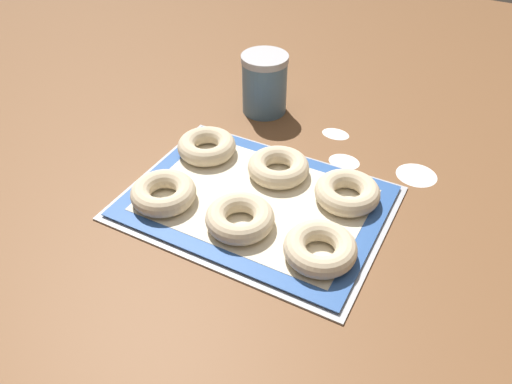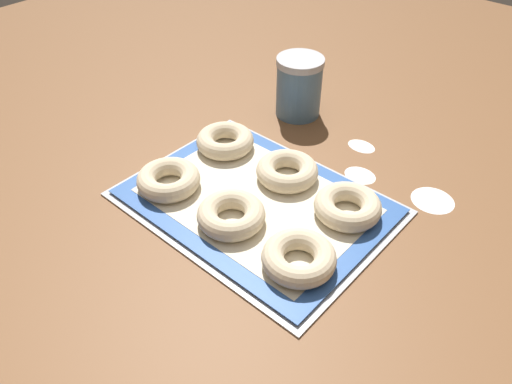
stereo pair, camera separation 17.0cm
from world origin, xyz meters
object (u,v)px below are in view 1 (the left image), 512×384
(bagel_front_center, at_px, (240,218))
(bagel_front_right, at_px, (320,248))
(flour_canister, at_px, (264,84))
(bagel_back_center, at_px, (278,167))
(bagel_front_left, at_px, (163,193))
(bagel_back_left, at_px, (207,146))
(bagel_back_right, at_px, (347,192))
(baking_tray, at_px, (256,202))

(bagel_front_center, xyz_separation_m, bagel_front_right, (0.16, -0.00, 0.00))
(bagel_front_right, bearing_deg, flour_canister, 128.06)
(bagel_back_center, bearing_deg, bagel_front_right, -46.43)
(flour_canister, bearing_deg, bagel_front_center, -68.53)
(bagel_front_left, relative_size, bagel_front_center, 1.00)
(bagel_front_left, height_order, bagel_back_center, same)
(bagel_back_left, xyz_separation_m, bagel_back_right, (0.32, -0.00, 0.00))
(flour_canister, bearing_deg, bagel_back_left, -94.04)
(baking_tray, relative_size, bagel_front_left, 3.97)
(bagel_front_right, xyz_separation_m, bagel_back_left, (-0.33, 0.16, 0.00))
(bagel_front_right, bearing_deg, bagel_back_center, 133.57)
(bagel_back_right, bearing_deg, bagel_back_left, 179.28)
(bagel_back_left, bearing_deg, bagel_back_center, 1.96)
(baking_tray, height_order, bagel_front_left, bagel_front_left)
(bagel_back_left, distance_m, flour_canister, 0.24)
(flour_canister, bearing_deg, bagel_front_right, -51.94)
(bagel_front_center, xyz_separation_m, bagel_back_center, (-0.01, 0.17, 0.00))
(baking_tray, relative_size, bagel_front_right, 3.97)
(bagel_front_center, height_order, flour_canister, flour_canister)
(bagel_front_left, height_order, bagel_back_left, same)
(bagel_back_right, height_order, flour_canister, flour_canister)
(bagel_front_left, xyz_separation_m, bagel_front_right, (0.32, 0.01, 0.00))
(baking_tray, distance_m, bagel_front_center, 0.08)
(bagel_back_right, bearing_deg, baking_tray, -152.15)
(bagel_front_center, xyz_separation_m, flour_canister, (-0.16, 0.40, 0.04))
(bagel_front_right, height_order, flour_canister, flour_canister)
(bagel_front_center, relative_size, bagel_back_right, 1.00)
(bagel_back_center, bearing_deg, bagel_back_right, -3.71)
(baking_tray, relative_size, bagel_front_center, 3.97)
(bagel_front_left, bearing_deg, flour_canister, 89.23)
(bagel_front_center, bearing_deg, bagel_front_right, -0.48)
(bagel_front_center, distance_m, bagel_back_left, 0.24)
(bagel_front_left, bearing_deg, bagel_back_center, 48.32)
(bagel_back_left, relative_size, bagel_back_right, 1.00)
(bagel_front_center, relative_size, bagel_front_right, 1.00)
(bagel_back_center, bearing_deg, flour_canister, 123.38)
(bagel_front_right, bearing_deg, bagel_front_center, 179.52)
(bagel_front_right, bearing_deg, bagel_front_left, -178.84)
(bagel_front_center, height_order, bagel_back_left, same)
(bagel_back_left, height_order, flour_canister, flour_canister)
(bagel_front_center, distance_m, bagel_front_right, 0.16)
(bagel_front_left, bearing_deg, bagel_front_right, 1.16)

